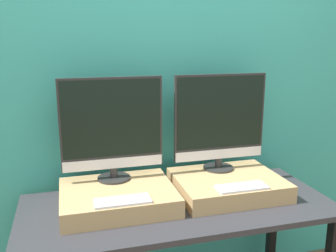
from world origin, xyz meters
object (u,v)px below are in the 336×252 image
(monitor_left, at_px, (112,127))
(monitor_right, at_px, (220,120))
(keyboard_left, at_px, (123,201))
(keyboard_right, at_px, (242,187))

(monitor_left, distance_m, monitor_right, 0.61)
(keyboard_left, distance_m, keyboard_right, 0.61)
(keyboard_left, height_order, keyboard_right, same)
(keyboard_left, relative_size, monitor_right, 0.48)
(monitor_left, bearing_deg, monitor_right, 0.00)
(monitor_right, bearing_deg, keyboard_right, -90.00)
(keyboard_left, bearing_deg, monitor_right, 26.41)
(monitor_left, relative_size, keyboard_left, 2.10)
(monitor_left, xyz_separation_m, keyboard_right, (0.61, -0.30, -0.28))
(keyboard_right, bearing_deg, keyboard_left, 180.00)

